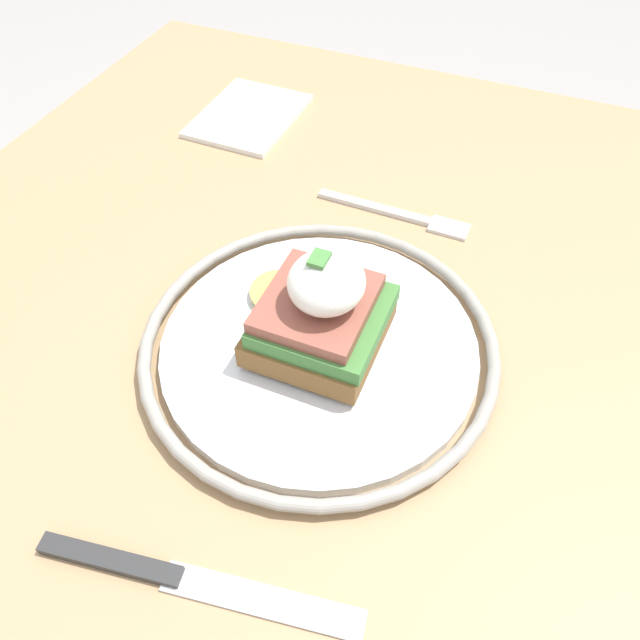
% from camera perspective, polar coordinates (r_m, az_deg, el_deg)
% --- Properties ---
extents(ground_plane, '(6.00, 6.00, 0.00)m').
position_cam_1_polar(ground_plane, '(1.18, -1.74, -25.88)').
color(ground_plane, '#9E9993').
extents(dining_table, '(0.93, 0.77, 0.76)m').
position_cam_1_polar(dining_table, '(0.60, -3.13, -9.57)').
color(dining_table, tan).
rests_on(dining_table, ground_plane).
extents(plate, '(0.27, 0.27, 0.02)m').
position_cam_1_polar(plate, '(0.48, 0.00, -2.16)').
color(plate, silver).
rests_on(plate, dining_table).
extents(sandwich, '(0.10, 0.12, 0.08)m').
position_cam_1_polar(sandwich, '(0.45, 0.15, 0.88)').
color(sandwich, brown).
rests_on(sandwich, plate).
extents(fork, '(0.02, 0.15, 0.00)m').
position_cam_1_polar(fork, '(0.60, 7.37, 9.53)').
color(fork, silver).
rests_on(fork, dining_table).
extents(knife, '(0.05, 0.20, 0.01)m').
position_cam_1_polar(knife, '(0.41, -13.47, -21.81)').
color(knife, '#2D2D2D').
rests_on(knife, dining_table).
extents(napkin, '(0.13, 0.10, 0.01)m').
position_cam_1_polar(napkin, '(0.74, -6.53, 18.06)').
color(napkin, white).
rests_on(napkin, dining_table).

